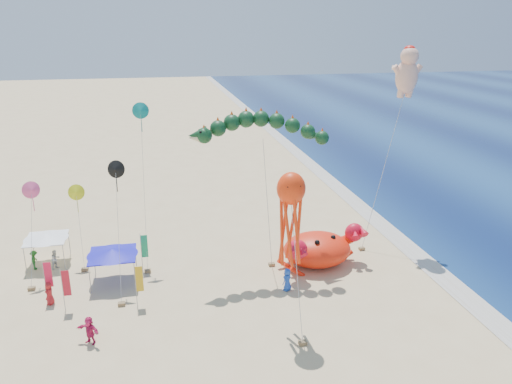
# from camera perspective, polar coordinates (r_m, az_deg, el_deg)

# --- Properties ---
(ground) EXTENTS (320.00, 320.00, 0.00)m
(ground) POSITION_cam_1_polar(r_m,az_deg,el_deg) (39.68, 3.47, -9.65)
(ground) COLOR #D1B784
(ground) RESTS_ON ground
(foam_strip) EXTENTS (320.00, 320.00, 0.00)m
(foam_strip) POSITION_cam_1_polar(r_m,az_deg,el_deg) (44.09, 18.84, -7.65)
(foam_strip) COLOR silver
(foam_strip) RESTS_ON ground
(crab_inflatable) EXTENTS (7.54, 6.34, 3.30)m
(crab_inflatable) POSITION_cam_1_polar(r_m,az_deg,el_deg) (41.16, 7.05, -6.42)
(crab_inflatable) COLOR red
(crab_inflatable) RESTS_ON ground
(dragon_kite) EXTENTS (10.79, 2.42, 12.28)m
(dragon_kite) POSITION_cam_1_polar(r_m,az_deg,el_deg) (37.48, 0.56, 6.79)
(dragon_kite) COLOR #0D3218
(dragon_kite) RESTS_ON ground
(cherub_kite) EXTENTS (5.19, 3.26, 17.15)m
(cherub_kite) POSITION_cam_1_polar(r_m,az_deg,el_deg) (44.78, 16.92, 13.11)
(cherub_kite) COLOR #FFBA9B
(cherub_kite) RESTS_ON ground
(octopus_kite) EXTENTS (1.77, 3.38, 10.42)m
(octopus_kite) POSITION_cam_1_polar(r_m,az_deg,el_deg) (30.52, 3.98, -2.28)
(octopus_kite) COLOR #F7350D
(octopus_kite) RESTS_ON ground
(canopy_blue) EXTENTS (3.78, 3.78, 2.71)m
(canopy_blue) POSITION_cam_1_polar(r_m,az_deg,el_deg) (39.46, -16.10, -6.61)
(canopy_blue) COLOR gray
(canopy_blue) RESTS_ON ground
(canopy_white) EXTENTS (3.48, 3.48, 2.71)m
(canopy_white) POSITION_cam_1_polar(r_m,az_deg,el_deg) (44.10, -22.89, -4.68)
(canopy_white) COLOR gray
(canopy_white) RESTS_ON ground
(feather_flags) EXTENTS (7.16, 5.46, 3.20)m
(feather_flags) POSITION_cam_1_polar(r_m,az_deg,el_deg) (37.81, -17.34, -8.62)
(feather_flags) COLOR gray
(feather_flags) RESTS_ON ground
(beachgoers) EXTENTS (19.84, 12.40, 1.81)m
(beachgoers) POSITION_cam_1_polar(r_m,az_deg,el_deg) (38.08, -17.51, -10.39)
(beachgoers) COLOR blue
(beachgoers) RESTS_ON ground
(small_kites) EXTENTS (9.74, 7.68, 13.03)m
(small_kites) POSITION_cam_1_polar(r_m,az_deg,el_deg) (40.02, -18.15, 1.58)
(small_kites) COLOR #0A7874
(small_kites) RESTS_ON ground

